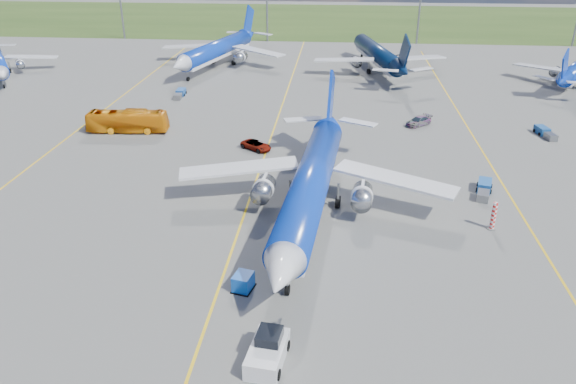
# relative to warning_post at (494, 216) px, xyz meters

# --- Properties ---
(ground) EXTENTS (400.00, 400.00, 0.00)m
(ground) POSITION_rel_warning_post_xyz_m (-26.00, -8.00, -1.50)
(ground) COLOR #5B5B59
(ground) RESTS_ON ground
(grass_strip) EXTENTS (400.00, 80.00, 0.01)m
(grass_strip) POSITION_rel_warning_post_xyz_m (-26.00, 142.00, -1.50)
(grass_strip) COLOR #2D4719
(grass_strip) RESTS_ON ground
(taxiway_lines) EXTENTS (60.25, 160.00, 0.02)m
(taxiway_lines) POSITION_rel_warning_post_xyz_m (-25.83, 19.70, -1.49)
(taxiway_lines) COLOR yellow
(taxiway_lines) RESTS_ON ground
(warning_post) EXTENTS (0.50, 0.50, 3.00)m
(warning_post) POSITION_rel_warning_post_xyz_m (0.00, 0.00, 0.00)
(warning_post) COLOR red
(warning_post) RESTS_ON ground
(bg_jet_nw) EXTENTS (40.35, 42.60, 8.89)m
(bg_jet_nw) POSITION_rel_warning_post_xyz_m (-86.90, 58.04, -1.50)
(bg_jet_nw) COLOR #0C32AB
(bg_jet_nw) RESTS_ON ground
(bg_jet_nnw) EXTENTS (40.88, 48.00, 10.86)m
(bg_jet_nnw) POSITION_rel_warning_post_xyz_m (-43.17, 70.58, -1.50)
(bg_jet_nnw) COLOR #0C32AB
(bg_jet_nnw) RESTS_ON ground
(bg_jet_n) EXTENTS (38.18, 45.36, 10.41)m
(bg_jet_n) POSITION_rel_warning_post_xyz_m (-8.19, 69.83, -1.50)
(bg_jet_n) COLOR #061939
(bg_jet_n) RESTS_ON ground
(bg_jet_ne) EXTENTS (39.81, 42.46, 8.89)m
(bg_jet_ne) POSITION_rel_warning_post_xyz_m (30.94, 62.55, -1.50)
(bg_jet_ne) COLOR #0C32AB
(bg_jet_ne) RESTS_ON ground
(main_airliner) EXTENTS (36.39, 45.78, 11.31)m
(main_airliner) POSITION_rel_warning_post_xyz_m (-18.81, 1.04, -1.50)
(main_airliner) COLOR #0C32AB
(main_airliner) RESTS_ON ground
(pushback_tug) EXTENTS (2.94, 6.50, 2.16)m
(pushback_tug) POSITION_rel_warning_post_xyz_m (-20.67, -21.40, -0.63)
(pushback_tug) COLOR silver
(pushback_tug) RESTS_ON ground
(uld_container) EXTENTS (1.86, 2.13, 1.47)m
(uld_container) POSITION_rel_warning_post_xyz_m (-23.86, -12.87, -0.77)
(uld_container) COLOR #0D4CB9
(uld_container) RESTS_ON ground
(apron_bus) EXTENTS (12.26, 3.69, 3.37)m
(apron_bus) POSITION_rel_warning_post_xyz_m (-47.88, 26.09, 0.18)
(apron_bus) COLOR orange
(apron_bus) RESTS_ON ground
(service_car_a) EXTENTS (2.34, 4.36, 1.41)m
(service_car_a) POSITION_rel_warning_post_xyz_m (-54.26, 28.07, -0.79)
(service_car_a) COLOR #999999
(service_car_a) RESTS_ON ground
(service_car_b) EXTENTS (5.00, 4.39, 1.28)m
(service_car_b) POSITION_rel_warning_post_xyz_m (-27.47, 20.39, -0.86)
(service_car_b) COLOR #999999
(service_car_b) RESTS_ON ground
(service_car_c) EXTENTS (4.80, 4.75, 1.39)m
(service_car_c) POSITION_rel_warning_post_xyz_m (-3.59, 33.14, -0.80)
(service_car_c) COLOR #999999
(service_car_c) RESTS_ON ground
(baggage_tug_w) EXTENTS (2.74, 5.41, 1.17)m
(baggage_tug_w) POSITION_rel_warning_post_xyz_m (1.08, 8.66, -0.95)
(baggage_tug_w) COLOR #1A519D
(baggage_tug_w) RESTS_ON ground
(baggage_tug_c) EXTENTS (1.56, 5.05, 1.12)m
(baggage_tug_c) POSITION_rel_warning_post_xyz_m (-45.26, 46.02, -0.97)
(baggage_tug_c) COLOR #1A4C9C
(baggage_tug_c) RESTS_ON ground
(baggage_tug_e) EXTENTS (2.17, 5.11, 1.11)m
(baggage_tug_e) POSITION_rel_warning_post_xyz_m (14.62, 29.90, -0.98)
(baggage_tug_e) COLOR #174B8F
(baggage_tug_e) RESTS_ON ground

